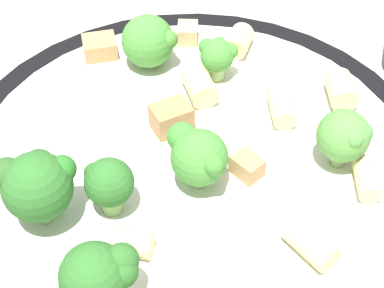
{
  "coord_description": "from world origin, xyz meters",
  "views": [
    {
      "loc": [
        0.11,
        -0.24,
        0.32
      ],
      "look_at": [
        0.0,
        0.0,
        0.05
      ],
      "focal_mm": 60.0,
      "sensor_mm": 36.0,
      "label": 1
    }
  ],
  "objects_px": {
    "broccoli_floret_5": "(105,277)",
    "rigatoni_2": "(239,41)",
    "broccoli_floret_6": "(217,55)",
    "rigatoni_0": "(140,246)",
    "rigatoni_3": "(367,179)",
    "chicken_chunk_3": "(249,163)",
    "broccoli_floret_2": "(108,183)",
    "rigatoni_4": "(341,90)",
    "pasta_bowl": "(192,172)",
    "chicken_chunk_0": "(100,47)",
    "rigatoni_6": "(200,86)",
    "chicken_chunk_4": "(188,33)",
    "broccoli_floret_4": "(149,41)",
    "broccoli_floret_1": "(345,136)",
    "rigatoni_1": "(281,107)",
    "broccoli_floret_3": "(198,156)",
    "chicken_chunk_2": "(171,118)",
    "broccoli_floret_0": "(36,184)"
  },
  "relations": [
    {
      "from": "broccoli_floret_4",
      "to": "chicken_chunk_3",
      "type": "distance_m",
      "value": 0.12
    },
    {
      "from": "rigatoni_0",
      "to": "chicken_chunk_4",
      "type": "relative_size",
      "value": 1.3
    },
    {
      "from": "rigatoni_4",
      "to": "broccoli_floret_0",
      "type": "bearing_deg",
      "value": -127.32
    },
    {
      "from": "broccoli_floret_0",
      "to": "chicken_chunk_2",
      "type": "height_order",
      "value": "broccoli_floret_0"
    },
    {
      "from": "broccoli_floret_4",
      "to": "rigatoni_1",
      "type": "relative_size",
      "value": 1.35
    },
    {
      "from": "broccoli_floret_5",
      "to": "chicken_chunk_0",
      "type": "relative_size",
      "value": 1.87
    },
    {
      "from": "rigatoni_6",
      "to": "chicken_chunk_0",
      "type": "xyz_separation_m",
      "value": [
        -0.08,
        0.01,
        -0.0
      ]
    },
    {
      "from": "broccoli_floret_2",
      "to": "rigatoni_1",
      "type": "bearing_deg",
      "value": 60.87
    },
    {
      "from": "chicken_chunk_0",
      "to": "chicken_chunk_2",
      "type": "relative_size",
      "value": 0.96
    },
    {
      "from": "rigatoni_3",
      "to": "chicken_chunk_2",
      "type": "distance_m",
      "value": 0.12
    },
    {
      "from": "chicken_chunk_2",
      "to": "chicken_chunk_3",
      "type": "xyz_separation_m",
      "value": [
        0.06,
        -0.01,
        -0.0
      ]
    },
    {
      "from": "broccoli_floret_1",
      "to": "rigatoni_4",
      "type": "height_order",
      "value": "broccoli_floret_1"
    },
    {
      "from": "rigatoni_4",
      "to": "chicken_chunk_4",
      "type": "height_order",
      "value": "rigatoni_4"
    },
    {
      "from": "broccoli_floret_4",
      "to": "rigatoni_2",
      "type": "distance_m",
      "value": 0.06
    },
    {
      "from": "rigatoni_0",
      "to": "pasta_bowl",
      "type": "bearing_deg",
      "value": 93.48
    },
    {
      "from": "broccoli_floret_1",
      "to": "rigatoni_2",
      "type": "relative_size",
      "value": 1.66
    },
    {
      "from": "broccoli_floret_2",
      "to": "rigatoni_3",
      "type": "bearing_deg",
      "value": 30.43
    },
    {
      "from": "broccoli_floret_0",
      "to": "rigatoni_2",
      "type": "xyz_separation_m",
      "value": [
        0.04,
        0.18,
        -0.02
      ]
    },
    {
      "from": "rigatoni_1",
      "to": "rigatoni_4",
      "type": "height_order",
      "value": "rigatoni_4"
    },
    {
      "from": "broccoli_floret_6",
      "to": "chicken_chunk_0",
      "type": "distance_m",
      "value": 0.09
    },
    {
      "from": "rigatoni_1",
      "to": "chicken_chunk_4",
      "type": "distance_m",
      "value": 0.1
    },
    {
      "from": "rigatoni_0",
      "to": "broccoli_floret_1",
      "type": "bearing_deg",
      "value": 53.8
    },
    {
      "from": "broccoli_floret_3",
      "to": "chicken_chunk_0",
      "type": "bearing_deg",
      "value": 144.0
    },
    {
      "from": "broccoli_floret_4",
      "to": "rigatoni_2",
      "type": "relative_size",
      "value": 1.68
    },
    {
      "from": "broccoli_floret_0",
      "to": "rigatoni_0",
      "type": "relative_size",
      "value": 2.18
    },
    {
      "from": "pasta_bowl",
      "to": "rigatoni_2",
      "type": "relative_size",
      "value": 12.87
    },
    {
      "from": "broccoli_floret_4",
      "to": "broccoli_floret_3",
      "type": "bearing_deg",
      "value": -48.98
    },
    {
      "from": "chicken_chunk_3",
      "to": "broccoli_floret_6",
      "type": "bearing_deg",
      "value": 125.12
    },
    {
      "from": "chicken_chunk_2",
      "to": "broccoli_floret_1",
      "type": "bearing_deg",
      "value": 7.58
    },
    {
      "from": "broccoli_floret_5",
      "to": "rigatoni_2",
      "type": "bearing_deg",
      "value": 94.52
    },
    {
      "from": "broccoli_floret_2",
      "to": "rigatoni_0",
      "type": "relative_size",
      "value": 1.69
    },
    {
      "from": "broccoli_floret_2",
      "to": "rigatoni_4",
      "type": "relative_size",
      "value": 1.47
    },
    {
      "from": "broccoli_floret_5",
      "to": "rigatoni_0",
      "type": "bearing_deg",
      "value": 90.57
    },
    {
      "from": "broccoli_floret_5",
      "to": "chicken_chunk_0",
      "type": "bearing_deg",
      "value": 121.28
    },
    {
      "from": "rigatoni_0",
      "to": "rigatoni_6",
      "type": "distance_m",
      "value": 0.13
    },
    {
      "from": "rigatoni_1",
      "to": "chicken_chunk_3",
      "type": "height_order",
      "value": "rigatoni_1"
    },
    {
      "from": "pasta_bowl",
      "to": "rigatoni_0",
      "type": "bearing_deg",
      "value": -86.52
    },
    {
      "from": "broccoli_floret_2",
      "to": "broccoli_floret_6",
      "type": "height_order",
      "value": "broccoli_floret_2"
    },
    {
      "from": "broccoli_floret_3",
      "to": "rigatoni_1",
      "type": "height_order",
      "value": "broccoli_floret_3"
    },
    {
      "from": "broccoli_floret_5",
      "to": "rigatoni_3",
      "type": "distance_m",
      "value": 0.16
    },
    {
      "from": "broccoli_floret_1",
      "to": "rigatoni_4",
      "type": "distance_m",
      "value": 0.06
    },
    {
      "from": "chicken_chunk_3",
      "to": "broccoli_floret_2",
      "type": "bearing_deg",
      "value": -135.97
    },
    {
      "from": "rigatoni_2",
      "to": "rigatoni_3",
      "type": "xyz_separation_m",
      "value": [
        0.11,
        -0.09,
        -0.0
      ]
    },
    {
      "from": "rigatoni_1",
      "to": "chicken_chunk_0",
      "type": "relative_size",
      "value": 1.26
    },
    {
      "from": "pasta_bowl",
      "to": "rigatoni_2",
      "type": "bearing_deg",
      "value": 96.49
    },
    {
      "from": "broccoli_floret_4",
      "to": "broccoli_floret_6",
      "type": "bearing_deg",
      "value": 7.69
    },
    {
      "from": "broccoli_floret_3",
      "to": "rigatoni_1",
      "type": "xyz_separation_m",
      "value": [
        0.02,
        0.07,
        -0.02
      ]
    },
    {
      "from": "broccoli_floret_6",
      "to": "rigatoni_0",
      "type": "xyz_separation_m",
      "value": [
        0.02,
        -0.15,
        -0.01
      ]
    },
    {
      "from": "broccoli_floret_5",
      "to": "broccoli_floret_3",
      "type": "bearing_deg",
      "value": 85.31
    },
    {
      "from": "broccoli_floret_6",
      "to": "rigatoni_1",
      "type": "height_order",
      "value": "broccoli_floret_6"
    }
  ]
}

